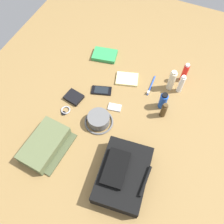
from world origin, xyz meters
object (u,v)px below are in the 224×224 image
(media_player, at_px, (115,107))
(sunscreen_spray, at_px, (185,73))
(toiletry_pouch, at_px, (45,145))
(deodorant_spray, at_px, (163,101))
(wristwatch, at_px, (65,110))
(wallet, at_px, (74,97))
(toothbrush, at_px, (151,86))
(cell_phone, at_px, (101,90))
(lotion_bottle, at_px, (172,80))
(backpack, at_px, (123,175))
(cologne_bottle, at_px, (164,110))
(bucket_hat, at_px, (99,120))
(paperback_novel, at_px, (105,55))
(toothpaste_tube, at_px, (181,84))
(notepad, at_px, (127,79))

(media_player, bearing_deg, sunscreen_spray, 139.76)
(toiletry_pouch, bearing_deg, deodorant_spray, 135.84)
(wristwatch, distance_m, wallet, 0.11)
(toothbrush, xyz_separation_m, wallet, (0.29, -0.44, 0.01))
(sunscreen_spray, height_order, cell_phone, sunscreen_spray)
(lotion_bottle, distance_m, media_player, 0.42)
(backpack, height_order, cologne_bottle, backpack)
(bucket_hat, distance_m, cologne_bottle, 0.41)
(cologne_bottle, distance_m, cell_phone, 0.44)
(wristwatch, bearing_deg, backpack, 63.44)
(backpack, relative_size, toothbrush, 2.23)
(paperback_novel, bearing_deg, cell_phone, 20.56)
(toothpaste_tube, bearing_deg, toothbrush, -75.73)
(toiletry_pouch, xyz_separation_m, wallet, (-0.37, -0.02, -0.02))
(bucket_hat, height_order, paperback_novel, bucket_hat)
(bucket_hat, height_order, notepad, bucket_hat)
(bucket_hat, bearing_deg, wallet, -112.97)
(toothpaste_tube, distance_m, cologne_bottle, 0.23)
(deodorant_spray, xyz_separation_m, paperback_novel, (-0.25, -0.52, -0.05))
(lotion_bottle, relative_size, media_player, 1.77)
(deodorant_spray, relative_size, cologne_bottle, 1.08)
(notepad, bearing_deg, sunscreen_spray, 97.55)
(toiletry_pouch, relative_size, sunscreen_spray, 2.01)
(paperback_novel, bearing_deg, media_player, 32.63)
(toothpaste_tube, distance_m, cell_phone, 0.53)
(cologne_bottle, distance_m, notepad, 0.36)
(media_player, height_order, wallet, wallet)
(cell_phone, bearing_deg, cologne_bottle, 88.22)
(deodorant_spray, xyz_separation_m, cologne_bottle, (0.06, 0.02, -0.01))
(wristwatch, bearing_deg, sunscreen_spray, 131.68)
(toiletry_pouch, bearing_deg, bucket_hat, 142.59)
(cologne_bottle, bearing_deg, toiletry_pouch, -48.90)
(backpack, bearing_deg, sunscreen_spray, 171.38)
(cell_phone, bearing_deg, deodorant_spray, 96.81)
(cell_phone, height_order, media_player, cell_phone)
(bucket_hat, relative_size, sunscreen_spray, 1.17)
(lotion_bottle, height_order, notepad, lotion_bottle)
(lotion_bottle, relative_size, toothpaste_tube, 1.08)
(notepad, bearing_deg, toiletry_pouch, -36.89)
(paperback_novel, distance_m, cell_phone, 0.32)
(toothpaste_tube, bearing_deg, backpack, -10.09)
(cell_phone, bearing_deg, wristwatch, -31.62)
(toiletry_pouch, xyz_separation_m, wristwatch, (-0.26, -0.02, -0.03))
(sunscreen_spray, xyz_separation_m, paperback_novel, (0.02, -0.59, -0.06))
(bucket_hat, xyz_separation_m, cologne_bottle, (-0.21, 0.35, 0.03))
(wristwatch, height_order, toothbrush, toothbrush)
(lotion_bottle, bearing_deg, wristwatch, -51.15)
(sunscreen_spray, xyz_separation_m, lotion_bottle, (0.10, -0.06, 0.00))
(bucket_hat, distance_m, cell_phone, 0.24)
(bucket_hat, relative_size, notepad, 1.21)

